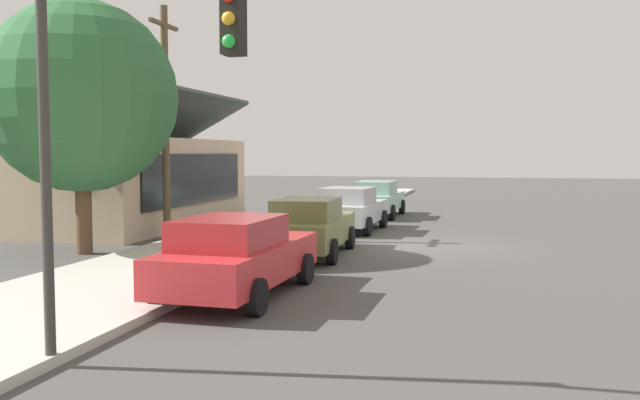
# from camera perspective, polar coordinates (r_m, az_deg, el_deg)

# --- Properties ---
(ground_plane) EXTENTS (120.00, 120.00, 0.00)m
(ground_plane) POSITION_cam_1_polar(r_m,az_deg,el_deg) (20.47, 8.65, -3.91)
(ground_plane) COLOR #4C4947
(sidewalk_curb) EXTENTS (60.00, 4.20, 0.16)m
(sidewalk_curb) POSITION_cam_1_polar(r_m,az_deg,el_deg) (21.72, -6.24, -3.22)
(sidewalk_curb) COLOR beige
(sidewalk_curb) RESTS_ON ground
(car_cherry) EXTENTS (4.77, 2.13, 1.59)m
(car_cherry) POSITION_cam_1_polar(r_m,az_deg,el_deg) (13.14, -7.08, -4.71)
(car_cherry) COLOR red
(car_cherry) RESTS_ON ground
(car_olive) EXTENTS (4.72, 2.11, 1.59)m
(car_olive) POSITION_cam_1_polar(r_m,az_deg,el_deg) (18.31, -0.87, -2.23)
(car_olive) COLOR olive
(car_olive) RESTS_ON ground
(car_silver) EXTENTS (4.41, 2.24, 1.59)m
(car_silver) POSITION_cam_1_polar(r_m,az_deg,el_deg) (24.07, 2.54, -0.74)
(car_silver) COLOR silver
(car_silver) RESTS_ON ground
(car_seafoam) EXTENTS (4.90, 2.04, 1.59)m
(car_seafoam) POSITION_cam_1_polar(r_m,az_deg,el_deg) (29.66, 4.89, 0.14)
(car_seafoam) COLOR #9ED1BC
(car_seafoam) RESTS_ON ground
(storefront_building) EXTENTS (10.98, 6.70, 5.18)m
(storefront_building) POSITION_cam_1_polar(r_m,az_deg,el_deg) (27.16, -16.66, 1.76)
(storefront_building) COLOR #CCB293
(storefront_building) RESTS_ON ground
(shade_tree) EXTENTS (5.27, 5.27, 7.00)m
(shade_tree) POSITION_cam_1_polar(r_m,az_deg,el_deg) (19.72, -19.71, 8.28)
(shade_tree) COLOR brown
(shade_tree) RESTS_ON ground
(traffic_light_main) EXTENTS (0.37, 2.79, 5.20)m
(traffic_light_main) POSITION_cam_1_polar(r_m,az_deg,el_deg) (8.74, -16.89, 8.38)
(traffic_light_main) COLOR #383833
(traffic_light_main) RESTS_ON ground
(utility_pole_wooden) EXTENTS (1.80, 0.24, 7.50)m
(utility_pole_wooden) POSITION_cam_1_polar(r_m,az_deg,el_deg) (22.24, -13.04, 6.80)
(utility_pole_wooden) COLOR brown
(utility_pole_wooden) RESTS_ON ground
(fire_hydrant_red) EXTENTS (0.22, 0.22, 0.71)m
(fire_hydrant_red) POSITION_cam_1_polar(r_m,az_deg,el_deg) (21.02, -2.87, -2.30)
(fire_hydrant_red) COLOR red
(fire_hydrant_red) RESTS_ON sidewalk_curb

